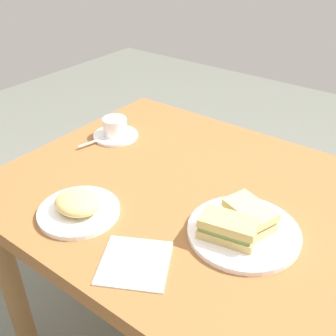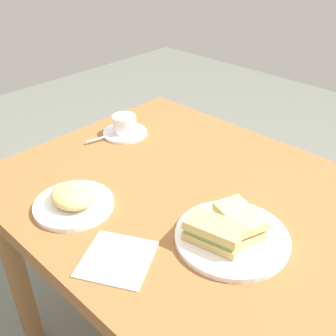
# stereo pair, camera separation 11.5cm
# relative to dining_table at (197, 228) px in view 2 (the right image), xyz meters

# --- Properties ---
(dining_table) EXTENTS (1.14, 0.86, 0.77)m
(dining_table) POSITION_rel_dining_table_xyz_m (0.00, 0.00, 0.00)
(dining_table) COLOR brown
(dining_table) RESTS_ON ground_plane
(sandwich_plate) EXTENTS (0.27, 0.27, 0.01)m
(sandwich_plate) POSITION_rel_dining_table_xyz_m (-0.17, 0.08, 0.12)
(sandwich_plate) COLOR white
(sandwich_plate) RESTS_ON dining_table
(sandwich_front) EXTENTS (0.14, 0.11, 0.05)m
(sandwich_front) POSITION_rel_dining_table_xyz_m (-0.17, 0.05, 0.15)
(sandwich_front) COLOR #E0C072
(sandwich_front) RESTS_ON sandwich_plate
(sandwich_back) EXTENTS (0.14, 0.09, 0.06)m
(sandwich_back) POSITION_rel_dining_table_xyz_m (-0.15, 0.13, 0.16)
(sandwich_back) COLOR tan
(sandwich_back) RESTS_ON sandwich_plate
(coffee_saucer) EXTENTS (0.15, 0.15, 0.01)m
(coffee_saucer) POSITION_rel_dining_table_xyz_m (0.42, -0.10, 0.12)
(coffee_saucer) COLOR white
(coffee_saucer) RESTS_ON dining_table
(coffee_cup) EXTENTS (0.09, 0.09, 0.06)m
(coffee_cup) POSITION_rel_dining_table_xyz_m (0.42, -0.10, 0.16)
(coffee_cup) COLOR white
(coffee_cup) RESTS_ON coffee_saucer
(spoon) EXTENTS (0.04, 0.10, 0.01)m
(spoon) POSITION_rel_dining_table_xyz_m (0.44, -0.03, 0.13)
(spoon) COLOR silver
(spoon) RESTS_ON coffee_saucer
(side_plate) EXTENTS (0.21, 0.21, 0.01)m
(side_plate) POSITION_rel_dining_table_xyz_m (0.21, 0.26, 0.12)
(side_plate) COLOR white
(side_plate) RESTS_ON dining_table
(side_food_pile) EXTENTS (0.13, 0.10, 0.04)m
(side_food_pile) POSITION_rel_dining_table_xyz_m (0.21, 0.26, 0.15)
(side_food_pile) COLOR #DEB468
(side_food_pile) RESTS_ON side_plate
(napkin) EXTENTS (0.20, 0.20, 0.00)m
(napkin) POSITION_rel_dining_table_xyz_m (-0.02, 0.31, 0.12)
(napkin) COLOR white
(napkin) RESTS_ON dining_table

